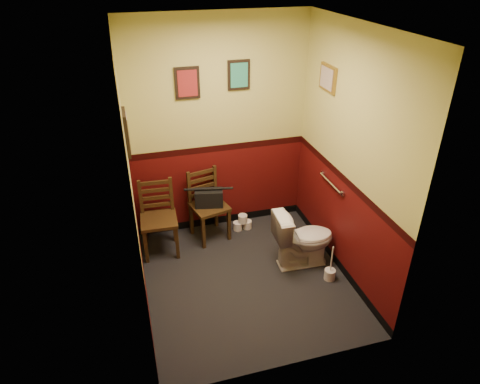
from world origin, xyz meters
TOP-DOWN VIEW (x-y plane):
  - floor at (0.00, 0.00)m, footprint 2.20×2.40m
  - ceiling at (0.00, 0.00)m, footprint 2.20×2.40m
  - wall_back at (0.00, 1.20)m, footprint 2.20×0.00m
  - wall_front at (0.00, -1.20)m, footprint 2.20×0.00m
  - wall_left at (-1.10, 0.00)m, footprint 0.00×2.40m
  - wall_right at (1.10, 0.00)m, footprint 0.00×2.40m
  - grab_bar at (1.07, 0.25)m, footprint 0.05×0.56m
  - framed_print_back_a at (-0.35, 1.18)m, footprint 0.28×0.04m
  - framed_print_back_b at (0.25, 1.18)m, footprint 0.26×0.04m
  - framed_print_left at (-1.08, 0.10)m, footprint 0.04×0.30m
  - framed_print_right at (1.08, 0.60)m, footprint 0.04×0.34m
  - toilet at (0.72, 0.11)m, footprint 0.72×0.42m
  - toilet_brush at (0.91, -0.25)m, footprint 0.12×0.12m
  - chair_left at (-0.85, 0.83)m, footprint 0.45×0.45m
  - chair_right at (-0.22, 0.97)m, footprint 0.51×0.51m
  - handbag at (-0.21, 0.93)m, footprint 0.37×0.24m
  - tp_stack at (0.24, 0.98)m, footprint 0.25×0.13m

SIDE VIEW (x-z plane):
  - floor at x=0.00m, z-range 0.00..0.00m
  - toilet_brush at x=0.91m, z-range -0.15..0.30m
  - tp_stack at x=0.24m, z-range -0.02..0.20m
  - toilet at x=0.72m, z-range 0.00..0.69m
  - chair_right at x=-0.22m, z-range 0.00..0.90m
  - chair_left at x=-0.85m, z-range 0.00..0.91m
  - handbag at x=-0.21m, z-range 0.45..0.70m
  - grab_bar at x=1.07m, z-range 0.92..0.98m
  - wall_back at x=0.00m, z-range 0.00..2.70m
  - wall_front at x=0.00m, z-range 0.00..2.70m
  - wall_left at x=-1.10m, z-range 0.00..2.70m
  - wall_right at x=1.10m, z-range 0.00..2.70m
  - framed_print_left at x=-1.08m, z-range 1.66..2.04m
  - framed_print_back_a at x=-0.35m, z-range 1.77..2.13m
  - framed_print_back_b at x=0.25m, z-range 1.83..2.17m
  - framed_print_right at x=1.08m, z-range 1.91..2.19m
  - ceiling at x=0.00m, z-range 2.70..2.70m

